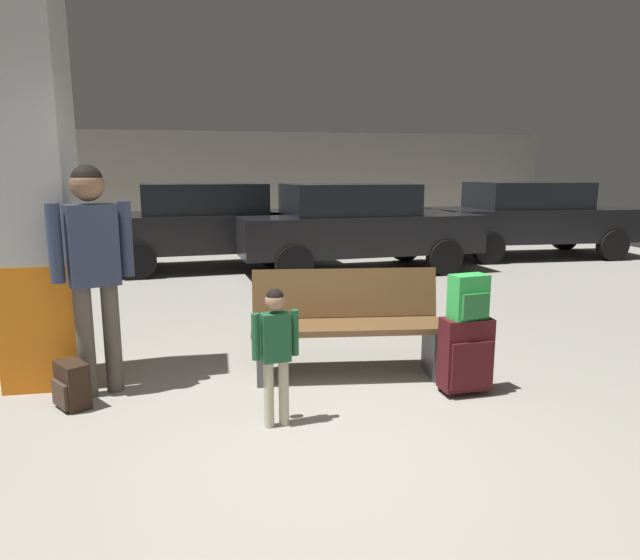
% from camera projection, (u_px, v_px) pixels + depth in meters
% --- Properties ---
extents(ground_plane, '(18.00, 18.00, 0.10)m').
position_uv_depth(ground_plane, '(263.00, 311.00, 7.26)').
color(ground_plane, gray).
extents(garage_back_wall, '(18.00, 0.12, 2.80)m').
position_uv_depth(garage_back_wall, '(236.00, 184.00, 15.55)').
color(garage_back_wall, gray).
rests_on(garage_back_wall, ground_plane).
extents(structural_pillar, '(0.57, 0.57, 3.18)m').
position_uv_depth(structural_pillar, '(33.00, 188.00, 4.38)').
color(structural_pillar, orange).
rests_on(structural_pillar, ground_plane).
extents(bench, '(1.65, 0.69, 0.89)m').
position_uv_depth(bench, '(347.00, 324.00, 4.76)').
color(bench, brown).
rests_on(bench, ground_plane).
extents(suitcase, '(0.39, 0.25, 0.60)m').
position_uv_depth(suitcase, '(466.00, 354.00, 4.35)').
color(suitcase, '#471419').
rests_on(suitcase, ground_plane).
extents(backpack_bright, '(0.31, 0.24, 0.34)m').
position_uv_depth(backpack_bright, '(469.00, 297.00, 4.26)').
color(backpack_bright, green).
rests_on(backpack_bright, suitcase).
extents(child, '(0.32, 0.19, 0.96)m').
position_uv_depth(child, '(275.00, 343.00, 3.74)').
color(child, beige).
rests_on(child, ground_plane).
extents(adult, '(0.56, 0.33, 1.76)m').
position_uv_depth(adult, '(93.00, 256.00, 4.22)').
color(adult, brown).
rests_on(adult, ground_plane).
extents(backpack_dark_floor, '(0.30, 0.32, 0.34)m').
position_uv_depth(backpack_dark_floor, '(72.00, 385.00, 4.12)').
color(backpack_dark_floor, black).
rests_on(backpack_dark_floor, ground_plane).
extents(parked_car_far, '(4.27, 2.16, 1.51)m').
position_uv_depth(parked_car_far, '(210.00, 223.00, 10.09)').
color(parked_car_far, black).
rests_on(parked_car_far, ground_plane).
extents(parked_car_near, '(4.25, 2.11, 1.51)m').
position_uv_depth(parked_car_near, '(354.00, 225.00, 9.74)').
color(parked_car_near, black).
rests_on(parked_car_near, ground_plane).
extents(parked_car_side, '(4.12, 1.84, 1.51)m').
position_uv_depth(parked_car_side, '(530.00, 217.00, 11.47)').
color(parked_car_side, black).
rests_on(parked_car_side, ground_plane).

